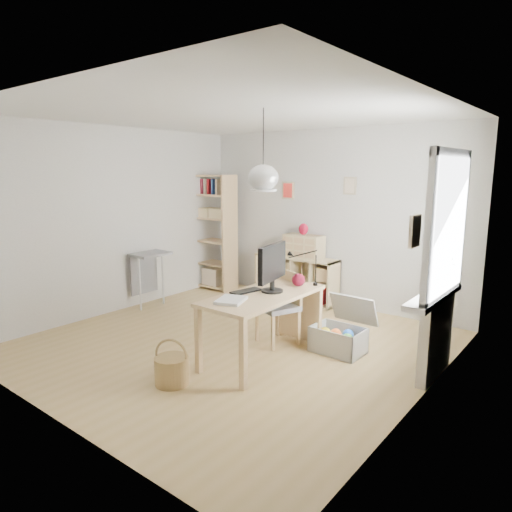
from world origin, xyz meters
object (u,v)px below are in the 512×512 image
Objects in this scene: chair at (282,303)px; drawer_chest at (304,246)px; tall_bookshelf at (213,227)px; storage_chest at (341,334)px; monitor at (272,265)px; desk at (263,302)px; cube_shelf at (296,281)px.

drawer_chest reaches higher than chair.
drawer_chest is at bearing 7.93° from tall_bookshelf.
storage_chest is 1.18m from monitor.
drawer_chest is (-0.89, 2.06, -0.15)m from monitor.
monitor is (0.03, 0.13, 0.39)m from desk.
cube_shelf is 1.93m from chair.
drawer_chest is (-1.45, 1.45, 0.70)m from storage_chest.
cube_shelf is at bearing 138.58° from storage_chest.
desk is 2.24× the size of storage_chest.
tall_bookshelf reaches higher than drawer_chest.
drawer_chest reaches higher than desk.
drawer_chest reaches higher than storage_chest.
tall_bookshelf is (-2.59, 1.95, 0.43)m from desk.
storage_chest is 1.07× the size of drawer_chest.
desk is 0.75× the size of tall_bookshelf.
cube_shelf is at bearing 104.91° from monitor.
desk is 2.37m from drawer_chest.
monitor is at bearing 76.68° from desk.
drawer_chest is (0.16, -0.04, 0.60)m from cube_shelf.
cube_shelf is 2.09× the size of storage_chest.
chair is at bearing 102.84° from desk.
chair is 1.30× the size of storage_chest.
desk is at bearing -37.01° from tall_bookshelf.
tall_bookshelf reaches higher than storage_chest.
monitor is 2.25m from drawer_chest.
desk is 1.05m from storage_chest.
storage_chest is at bearing -42.87° from cube_shelf.
chair is at bearing -29.80° from tall_bookshelf.
cube_shelf reaches higher than storage_chest.
storage_chest is at bearing 37.45° from chair.
monitor is (2.62, -1.82, -0.04)m from tall_bookshelf.
tall_bookshelf is at bearing 133.48° from monitor.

